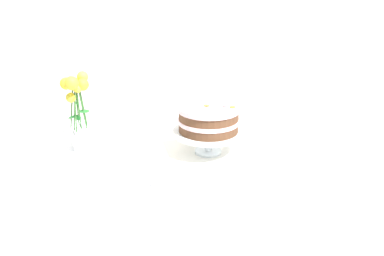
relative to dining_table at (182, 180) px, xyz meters
name	(u,v)px	position (x,y,z in m)	size (l,w,h in m)	color
dining_table	(182,180)	(0.00, 0.00, 0.00)	(1.40, 1.00, 0.74)	white
linen_napkin	(208,153)	(0.11, 0.05, 0.09)	(0.32, 0.32, 0.00)	white
cake_stand	(208,134)	(0.11, 0.05, 0.17)	(0.29, 0.29, 0.10)	silver
layer_cake	(209,118)	(0.11, 0.05, 0.24)	(0.25, 0.25, 0.11)	brown
flower_vase	(78,112)	(-0.40, 0.15, 0.26)	(0.11, 0.12, 0.33)	silver
teacup	(160,182)	(-0.10, -0.21, 0.11)	(0.14, 0.14, 0.05)	white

